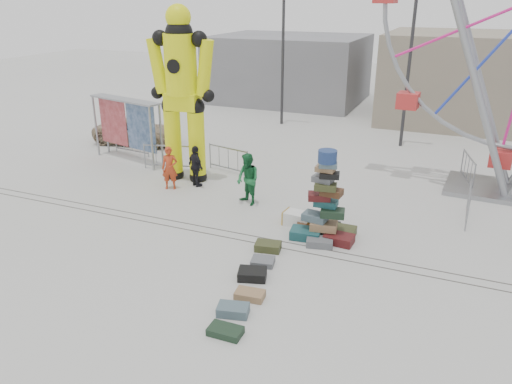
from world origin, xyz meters
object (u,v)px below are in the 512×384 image
at_px(lamp_post_right, 413,53).
at_px(parked_suv, 138,131).
at_px(banner_scaffold, 126,115).
at_px(pedestrian_black, 196,166).
at_px(barricade_wheel_back, 468,169).
at_px(steamer_trunk, 298,219).
at_px(pedestrian_green, 248,179).
at_px(crash_test_dummy, 182,89).
at_px(barricade_dummy_a, 132,143).
at_px(barricade_dummy_c, 228,160).
at_px(suitcase_tower, 324,214).
at_px(lamp_post_left, 285,44).
at_px(pedestrian_red, 170,168).
at_px(barricade_wheel_front, 468,204).
at_px(barricade_dummy_b, 167,157).

height_order(lamp_post_right, parked_suv, lamp_post_right).
bearing_deg(banner_scaffold, pedestrian_black, -7.21).
xyz_separation_m(lamp_post_right, barricade_wheel_back, (3.04, -4.34, -3.93)).
distance_m(steamer_trunk, pedestrian_green, 2.54).
xyz_separation_m(crash_test_dummy, barricade_dummy_a, (-4.05, 1.95, -3.09)).
relative_size(lamp_post_right, barricade_dummy_a, 4.00).
height_order(steamer_trunk, barricade_dummy_c, barricade_dummy_c).
xyz_separation_m(suitcase_tower, steamer_trunk, (-0.99, 0.54, -0.57)).
bearing_deg(crash_test_dummy, lamp_post_left, 82.43).
relative_size(suitcase_tower, pedestrian_green, 1.52).
bearing_deg(pedestrian_black, steamer_trunk, -170.40).
bearing_deg(pedestrian_red, crash_test_dummy, 66.38).
bearing_deg(barricade_wheel_front, banner_scaffold, 87.06).
height_order(suitcase_tower, crash_test_dummy, crash_test_dummy).
xyz_separation_m(barricade_dummy_c, pedestrian_black, (-0.44, -1.96, 0.26)).
xyz_separation_m(barricade_dummy_b, barricade_dummy_c, (2.55, 0.67, 0.00)).
height_order(pedestrian_red, pedestrian_black, pedestrian_red).
bearing_deg(barricade_wheel_front, barricade_dummy_a, 83.77).
bearing_deg(banner_scaffold, parked_suv, 131.29).
height_order(barricade_dummy_a, barricade_dummy_b, same).
height_order(lamp_post_left, pedestrian_red, lamp_post_left).
xyz_separation_m(lamp_post_left, banner_scaffold, (-4.01, -9.19, -2.38)).
bearing_deg(parked_suv, steamer_trunk, -128.71).
bearing_deg(lamp_post_right, lamp_post_left, 164.05).
relative_size(banner_scaffold, steamer_trunk, 4.16).
distance_m(barricade_dummy_b, barricade_dummy_c, 2.64).
distance_m(barricade_dummy_c, pedestrian_black, 2.03).
relative_size(pedestrian_green, parked_suv, 0.43).
xyz_separation_m(barricade_dummy_b, barricade_wheel_front, (11.93, -0.53, 0.00)).
bearing_deg(pedestrian_black, pedestrian_red, 69.32).
xyz_separation_m(barricade_wheel_back, pedestrian_green, (-7.15, -5.36, 0.38)).
height_order(banner_scaffold, barricade_wheel_front, banner_scaffold).
distance_m(pedestrian_red, parked_suv, 6.90).
distance_m(barricade_dummy_c, parked_suv, 6.54).
bearing_deg(barricade_dummy_c, crash_test_dummy, -118.30).
bearing_deg(crash_test_dummy, pedestrian_red, -95.28).
bearing_deg(parked_suv, barricade_dummy_b, -137.95).
height_order(lamp_post_left, barricade_dummy_b, lamp_post_left).
distance_m(lamp_post_left, pedestrian_green, 12.56).
height_order(barricade_dummy_c, pedestrian_green, pedestrian_green).
xyz_separation_m(suitcase_tower, pedestrian_black, (-5.77, 2.41, 0.02)).
bearing_deg(barricade_wheel_back, barricade_dummy_a, -95.54).
height_order(barricade_wheel_front, pedestrian_red, pedestrian_red).
bearing_deg(barricade_dummy_c, steamer_trunk, -28.24).
distance_m(crash_test_dummy, barricade_wheel_back, 11.62).
xyz_separation_m(crash_test_dummy, pedestrian_red, (-0.01, -1.21, -2.81)).
xyz_separation_m(lamp_post_right, barricade_dummy_b, (-8.80, -7.54, -3.93)).
distance_m(crash_test_dummy, parked_suv, 6.83).
height_order(lamp_post_right, crash_test_dummy, lamp_post_right).
distance_m(steamer_trunk, pedestrian_black, 5.17).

